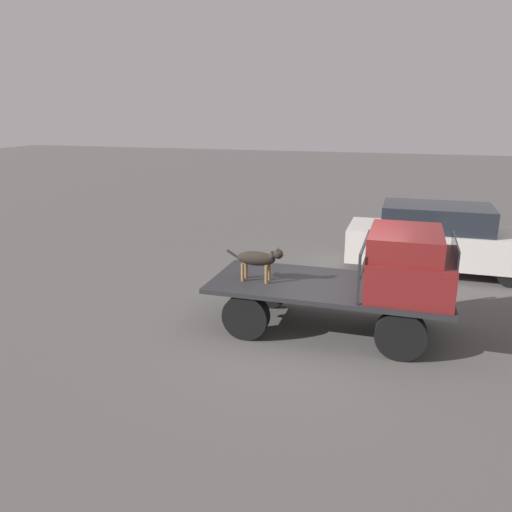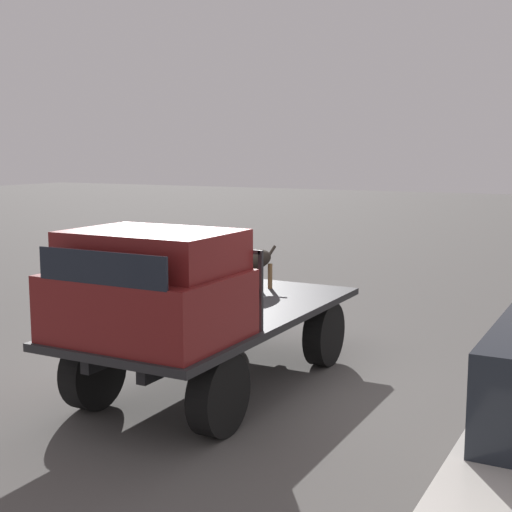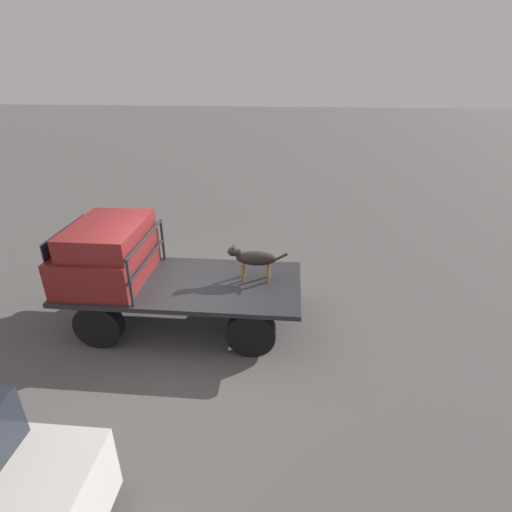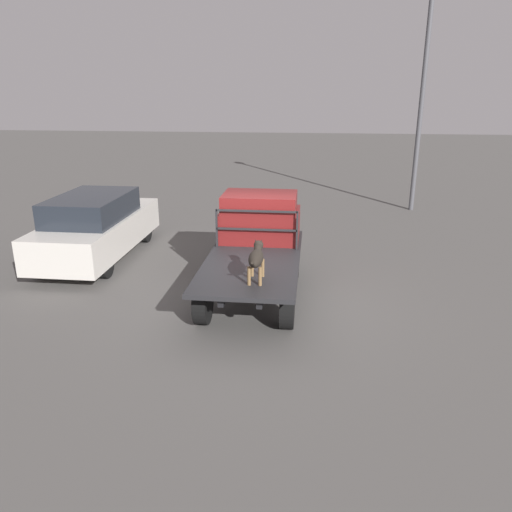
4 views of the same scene
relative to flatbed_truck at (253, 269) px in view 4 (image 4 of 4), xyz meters
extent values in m
plane|color=#514F4C|center=(0.00, 0.00, -0.61)|extent=(80.00, 80.00, 0.00)
cylinder|color=black|center=(1.26, 0.75, -0.21)|extent=(0.79, 0.24, 0.79)
cylinder|color=black|center=(1.26, -0.75, -0.21)|extent=(0.79, 0.24, 0.79)
cylinder|color=black|center=(-1.26, 0.75, -0.21)|extent=(0.79, 0.24, 0.79)
cylinder|color=black|center=(-1.26, -0.75, -0.21)|extent=(0.79, 0.24, 0.79)
cube|color=black|center=(0.00, 0.32, 0.07)|extent=(3.74, 0.10, 0.18)
cube|color=black|center=(0.00, -0.32, 0.07)|extent=(3.74, 0.10, 0.18)
cube|color=#232326|center=(0.00, 0.00, 0.20)|extent=(4.07, 1.83, 0.08)
cube|color=maroon|center=(1.32, 0.00, 0.56)|extent=(1.33, 1.71, 0.64)
cube|color=maroon|center=(1.22, 0.00, 1.08)|extent=(1.13, 1.57, 0.39)
cube|color=black|center=(1.97, 0.00, 1.02)|extent=(0.02, 1.40, 0.29)
cube|color=#232326|center=(0.58, 0.83, 0.65)|extent=(0.04, 0.04, 0.81)
cube|color=#232326|center=(0.58, -0.83, 0.65)|extent=(0.04, 0.04, 0.81)
cube|color=#232326|center=(0.58, 0.00, 1.04)|extent=(0.04, 1.67, 0.04)
cube|color=#232326|center=(0.58, 0.00, 0.65)|extent=(0.04, 1.67, 0.04)
cylinder|color=brown|center=(-1.04, -0.11, 0.40)|extent=(0.06, 0.06, 0.33)
cylinder|color=brown|center=(-1.04, -0.29, 0.40)|extent=(0.06, 0.06, 0.33)
cylinder|color=brown|center=(-1.47, -0.11, 0.40)|extent=(0.06, 0.06, 0.33)
cylinder|color=brown|center=(-1.47, -0.29, 0.40)|extent=(0.06, 0.06, 0.33)
ellipsoid|color=black|center=(-1.25, -0.20, 0.65)|extent=(0.70, 0.25, 0.25)
sphere|color=brown|center=(-1.06, -0.20, 0.60)|extent=(0.11, 0.11, 0.11)
cylinder|color=black|center=(-0.96, -0.20, 0.72)|extent=(0.18, 0.14, 0.17)
sphere|color=black|center=(-0.85, -0.20, 0.76)|extent=(0.17, 0.17, 0.17)
cone|color=brown|center=(-0.78, -0.20, 0.75)|extent=(0.09, 0.09, 0.09)
cone|color=black|center=(-0.86, -0.15, 0.83)|extent=(0.06, 0.08, 0.10)
cone|color=black|center=(-0.86, -0.25, 0.83)|extent=(0.06, 0.08, 0.10)
cylinder|color=black|center=(-1.65, -0.20, 0.67)|extent=(0.29, 0.04, 0.19)
cylinder|color=black|center=(3.49, 4.83, -0.31)|extent=(0.60, 0.20, 0.60)
cylinder|color=black|center=(3.49, 3.41, -0.31)|extent=(0.60, 0.20, 0.60)
cylinder|color=black|center=(0.72, 4.83, -0.31)|extent=(0.60, 0.20, 0.60)
cylinder|color=black|center=(0.72, 3.41, -0.31)|extent=(0.60, 0.20, 0.60)
cube|color=beige|center=(2.11, 4.12, 0.04)|extent=(4.48, 1.70, 0.79)
cube|color=#1E232B|center=(1.88, 4.12, 0.72)|extent=(2.46, 1.53, 0.57)
cylinder|color=#4C4C51|center=(8.29, -4.56, 2.91)|extent=(0.16, 0.16, 7.05)
camera|label=1|loc=(1.19, -8.16, 3.12)|focal=35.00mm
camera|label=2|loc=(6.71, 4.05, 2.01)|focal=50.00mm
camera|label=3|loc=(-1.80, 5.92, 3.67)|focal=28.00mm
camera|label=4|loc=(-9.26, -1.11, 3.40)|focal=35.00mm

